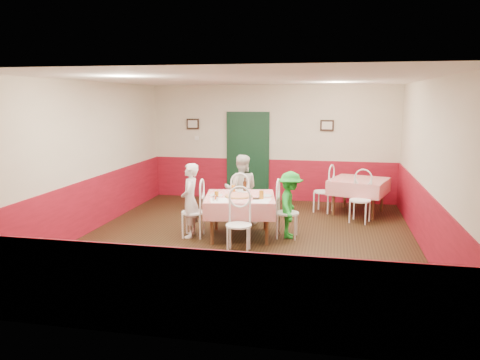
% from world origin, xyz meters
% --- Properties ---
extents(floor, '(7.00, 7.00, 0.00)m').
position_xyz_m(floor, '(0.00, 0.00, 0.00)').
color(floor, black).
rests_on(floor, ground).
extents(ceiling, '(7.00, 7.00, 0.00)m').
position_xyz_m(ceiling, '(0.00, 0.00, 2.80)').
color(ceiling, white).
rests_on(ceiling, back_wall).
extents(back_wall, '(6.00, 0.10, 2.80)m').
position_xyz_m(back_wall, '(0.00, 3.50, 1.40)').
color(back_wall, beige).
rests_on(back_wall, ground).
extents(front_wall, '(6.00, 0.10, 2.80)m').
position_xyz_m(front_wall, '(0.00, -3.50, 1.40)').
color(front_wall, beige).
rests_on(front_wall, ground).
extents(left_wall, '(0.10, 7.00, 2.80)m').
position_xyz_m(left_wall, '(-3.00, 0.00, 1.40)').
color(left_wall, beige).
rests_on(left_wall, ground).
extents(right_wall, '(0.10, 7.00, 2.80)m').
position_xyz_m(right_wall, '(3.00, 0.00, 1.40)').
color(right_wall, beige).
rests_on(right_wall, ground).
extents(wainscot_back, '(6.00, 0.03, 1.00)m').
position_xyz_m(wainscot_back, '(0.00, 3.48, 0.50)').
color(wainscot_back, maroon).
rests_on(wainscot_back, ground).
extents(wainscot_front, '(6.00, 0.03, 1.00)m').
position_xyz_m(wainscot_front, '(0.00, -3.48, 0.50)').
color(wainscot_front, maroon).
rests_on(wainscot_front, ground).
extents(wainscot_left, '(0.03, 7.00, 1.00)m').
position_xyz_m(wainscot_left, '(-2.98, 0.00, 0.50)').
color(wainscot_left, maroon).
rests_on(wainscot_left, ground).
extents(wainscot_right, '(0.03, 7.00, 1.00)m').
position_xyz_m(wainscot_right, '(2.98, 0.00, 0.50)').
color(wainscot_right, maroon).
rests_on(wainscot_right, ground).
extents(door, '(0.96, 0.06, 2.10)m').
position_xyz_m(door, '(-0.60, 3.45, 1.05)').
color(door, black).
rests_on(door, ground).
extents(picture_left, '(0.32, 0.03, 0.26)m').
position_xyz_m(picture_left, '(-2.00, 3.45, 1.85)').
color(picture_left, black).
rests_on(picture_left, back_wall).
extents(picture_right, '(0.32, 0.03, 0.26)m').
position_xyz_m(picture_right, '(1.30, 3.45, 1.85)').
color(picture_right, black).
rests_on(picture_right, back_wall).
extents(thermostat, '(0.10, 0.03, 0.10)m').
position_xyz_m(thermostat, '(-1.90, 3.45, 1.50)').
color(thermostat, white).
rests_on(thermostat, back_wall).
extents(main_table, '(1.41, 1.41, 0.77)m').
position_xyz_m(main_table, '(-0.14, 0.22, 0.38)').
color(main_table, red).
rests_on(main_table, ground).
extents(second_table, '(1.41, 1.41, 0.77)m').
position_xyz_m(second_table, '(2.04, 2.45, 0.38)').
color(second_table, red).
rests_on(second_table, ground).
extents(chair_left, '(0.45, 0.45, 0.90)m').
position_xyz_m(chair_left, '(-0.98, 0.07, 0.45)').
color(chair_left, white).
rests_on(chair_left, ground).
extents(chair_right, '(0.42, 0.42, 0.90)m').
position_xyz_m(chair_right, '(0.70, 0.37, 0.45)').
color(chair_right, white).
rests_on(chair_right, ground).
extents(chair_far, '(0.44, 0.44, 0.90)m').
position_xyz_m(chair_far, '(-0.29, 1.06, 0.45)').
color(chair_far, white).
rests_on(chair_far, ground).
extents(chair_near, '(0.46, 0.46, 0.90)m').
position_xyz_m(chair_near, '(0.01, -0.62, 0.45)').
color(chair_near, white).
rests_on(chair_near, ground).
extents(chair_second_a, '(0.53, 0.53, 0.90)m').
position_xyz_m(chair_second_a, '(1.29, 2.45, 0.45)').
color(chair_second_a, white).
rests_on(chair_second_a, ground).
extents(chair_second_b, '(0.53, 0.53, 0.90)m').
position_xyz_m(chair_second_b, '(2.04, 1.70, 0.45)').
color(chair_second_b, white).
rests_on(chair_second_b, ground).
extents(pizza, '(0.55, 0.55, 0.03)m').
position_xyz_m(pizza, '(-0.15, 0.15, 0.78)').
color(pizza, '#B74723').
rests_on(pizza, main_table).
extents(plate_left, '(0.29, 0.29, 0.01)m').
position_xyz_m(plate_left, '(-0.57, 0.16, 0.77)').
color(plate_left, white).
rests_on(plate_left, main_table).
extents(plate_right, '(0.29, 0.29, 0.01)m').
position_xyz_m(plate_right, '(0.30, 0.29, 0.77)').
color(plate_right, white).
rests_on(plate_right, main_table).
extents(plate_far, '(0.29, 0.29, 0.01)m').
position_xyz_m(plate_far, '(-0.19, 0.63, 0.77)').
color(plate_far, white).
rests_on(plate_far, main_table).
extents(glass_a, '(0.08, 0.08, 0.13)m').
position_xyz_m(glass_a, '(-0.49, -0.11, 0.83)').
color(glass_a, '#BF7219').
rests_on(glass_a, main_table).
extents(glass_b, '(0.09, 0.09, 0.15)m').
position_xyz_m(glass_b, '(0.27, 0.04, 0.83)').
color(glass_b, '#BF7219').
rests_on(glass_b, main_table).
extents(glass_c, '(0.08, 0.08, 0.12)m').
position_xyz_m(glass_c, '(-0.34, 0.58, 0.82)').
color(glass_c, '#BF7219').
rests_on(glass_c, main_table).
extents(beer_bottle, '(0.07, 0.07, 0.24)m').
position_xyz_m(beer_bottle, '(-0.13, 0.63, 0.88)').
color(beer_bottle, '#381C0A').
rests_on(beer_bottle, main_table).
extents(shaker_a, '(0.04, 0.04, 0.09)m').
position_xyz_m(shaker_a, '(-0.50, -0.29, 0.81)').
color(shaker_a, silver).
rests_on(shaker_a, main_table).
extents(shaker_b, '(0.04, 0.04, 0.09)m').
position_xyz_m(shaker_b, '(-0.43, -0.29, 0.81)').
color(shaker_b, silver).
rests_on(shaker_b, main_table).
extents(shaker_c, '(0.04, 0.04, 0.09)m').
position_xyz_m(shaker_c, '(-0.50, -0.20, 0.81)').
color(shaker_c, '#B23319').
rests_on(shaker_c, main_table).
extents(menu_left, '(0.41, 0.47, 0.00)m').
position_xyz_m(menu_left, '(-0.42, -0.22, 0.76)').
color(menu_left, white).
rests_on(menu_left, main_table).
extents(menu_right, '(0.31, 0.41, 0.00)m').
position_xyz_m(menu_right, '(0.30, -0.10, 0.76)').
color(menu_right, white).
rests_on(menu_right, main_table).
extents(wallet, '(0.12, 0.11, 0.02)m').
position_xyz_m(wallet, '(0.19, 0.00, 0.77)').
color(wallet, black).
rests_on(wallet, main_table).
extents(diner_left, '(0.38, 0.53, 1.34)m').
position_xyz_m(diner_left, '(-1.03, 0.06, 0.67)').
color(diner_left, gray).
rests_on(diner_left, ground).
extents(diner_far, '(0.75, 0.62, 1.40)m').
position_xyz_m(diner_far, '(-0.30, 1.10, 0.70)').
color(diner_far, gray).
rests_on(diner_far, ground).
extents(diner_right, '(0.48, 0.80, 1.20)m').
position_xyz_m(diner_right, '(0.74, 0.37, 0.60)').
color(diner_right, gray).
rests_on(diner_right, ground).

